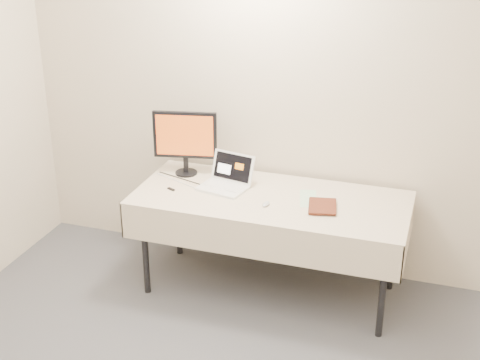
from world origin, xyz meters
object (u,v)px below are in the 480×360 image
(table, at_px, (271,205))
(monitor, at_px, (185,138))
(book, at_px, (309,191))
(laptop, at_px, (227,179))

(table, height_order, monitor, monitor)
(monitor, bearing_deg, table, -27.71)
(monitor, xyz_separation_m, book, (0.98, -0.28, -0.16))
(table, distance_m, book, 0.34)
(table, bearing_deg, monitor, 164.04)
(book, bearing_deg, table, 153.53)
(laptop, relative_size, monitor, 0.79)
(book, bearing_deg, monitor, 153.31)
(table, distance_m, monitor, 0.80)
(table, xyz_separation_m, monitor, (-0.70, 0.20, 0.34))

